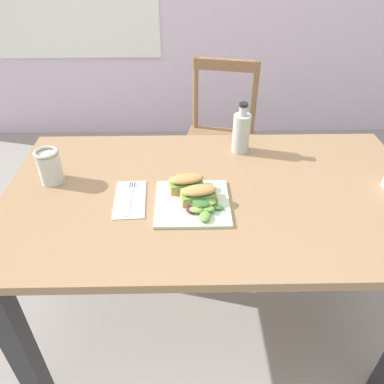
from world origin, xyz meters
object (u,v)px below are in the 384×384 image
object	(u,v)px
fork_on_napkin	(131,195)
bottle_cold_brew	(241,134)
plate_lunch	(192,203)
mason_jar_iced_tea	(50,168)
dining_table	(213,218)
chair_wooden_far	(220,140)
sandwich_half_back	(186,182)
sandwich_half_front	(199,194)

from	to	relation	value
fork_on_napkin	bottle_cold_brew	xyz separation A→B (m)	(0.40, 0.30, 0.07)
plate_lunch	fork_on_napkin	world-z (taller)	plate_lunch
mason_jar_iced_tea	dining_table	bearing A→B (deg)	-7.38
chair_wooden_far	fork_on_napkin	size ratio (longest dim) A/B	4.70
chair_wooden_far	mason_jar_iced_tea	xyz separation A→B (m)	(-0.67, -0.82, 0.35)
dining_table	bottle_cold_brew	world-z (taller)	bottle_cold_brew
sandwich_half_back	bottle_cold_brew	bearing A→B (deg)	51.60
dining_table	fork_on_napkin	world-z (taller)	fork_on_napkin
dining_table	plate_lunch	bearing A→B (deg)	-137.16
bottle_cold_brew	sandwich_half_front	bearing A→B (deg)	-117.62
bottle_cold_brew	mason_jar_iced_tea	xyz separation A→B (m)	(-0.69, -0.20, -0.02)
plate_lunch	sandwich_half_back	distance (m)	0.08
sandwich_half_front	dining_table	bearing A→B (deg)	49.97
chair_wooden_far	plate_lunch	size ratio (longest dim) A/B	3.61
plate_lunch	bottle_cold_brew	distance (m)	0.40
sandwich_half_front	fork_on_napkin	distance (m)	0.23
bottle_cold_brew	chair_wooden_far	bearing A→B (deg)	91.70
dining_table	chair_wooden_far	distance (m)	0.91
fork_on_napkin	chair_wooden_far	bearing A→B (deg)	67.21
bottle_cold_brew	fork_on_napkin	bearing A→B (deg)	-143.70
dining_table	plate_lunch	size ratio (longest dim) A/B	5.95
chair_wooden_far	fork_on_napkin	bearing A→B (deg)	-112.79
chair_wooden_far	sandwich_half_back	size ratio (longest dim) A/B	6.98
dining_table	bottle_cold_brew	xyz separation A→B (m)	(0.12, 0.27, 0.19)
plate_lunch	sandwich_half_front	xyz separation A→B (m)	(0.02, 0.00, 0.03)
fork_on_napkin	dining_table	bearing A→B (deg)	5.17
fork_on_napkin	bottle_cold_brew	distance (m)	0.50
plate_lunch	fork_on_napkin	xyz separation A→B (m)	(-0.21, 0.05, 0.00)
fork_on_napkin	sandwich_half_back	bearing A→B (deg)	7.55
dining_table	mason_jar_iced_tea	size ratio (longest dim) A/B	11.77
dining_table	sandwich_half_front	world-z (taller)	sandwich_half_front
chair_wooden_far	mason_jar_iced_tea	distance (m)	1.11
plate_lunch	sandwich_half_front	world-z (taller)	sandwich_half_front
plate_lunch	fork_on_napkin	distance (m)	0.21
dining_table	plate_lunch	xyz separation A→B (m)	(-0.08, -0.07, 0.13)
dining_table	fork_on_napkin	bearing A→B (deg)	-174.83
chair_wooden_far	fork_on_napkin	world-z (taller)	chair_wooden_far
sandwich_half_back	mason_jar_iced_tea	world-z (taller)	mason_jar_iced_tea
sandwich_half_front	fork_on_napkin	size ratio (longest dim) A/B	0.67
fork_on_napkin	bottle_cold_brew	bearing A→B (deg)	36.30
dining_table	plate_lunch	distance (m)	0.16
chair_wooden_far	plate_lunch	distance (m)	1.02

